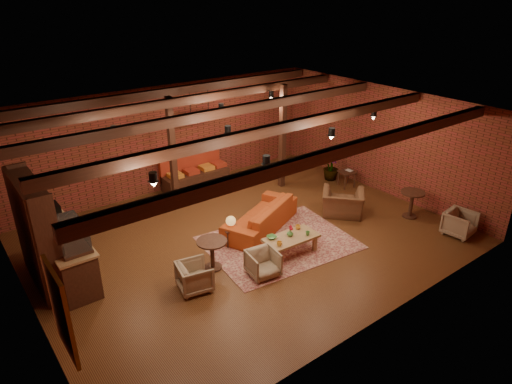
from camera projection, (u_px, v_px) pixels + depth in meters
floor at (247, 238)px, 11.51m from camera, size 10.00×10.00×0.00m
ceiling at (246, 114)px, 10.18m from camera, size 10.00×8.00×0.02m
wall_back at (169, 138)px, 13.74m from camera, size 10.00×0.02×3.20m
wall_front at (382, 251)px, 7.94m from camera, size 10.00×0.02×3.20m
wall_left at (19, 246)px, 8.10m from camera, size 0.02×8.00×3.20m
wall_right at (382, 140)px, 13.58m from camera, size 0.02×8.00×3.20m
ceiling_beams at (246, 119)px, 10.23m from camera, size 9.80×6.40×0.22m
ceiling_pipe at (209, 114)px, 11.48m from camera, size 9.60×0.12×0.12m
post_left at (173, 155)px, 12.40m from camera, size 0.16×0.16×3.20m
post_right at (282, 137)px, 13.83m from camera, size 0.16×0.16×3.20m
service_counter at (63, 245)px, 9.65m from camera, size 0.80×2.50×1.60m
plant_counter at (61, 223)px, 9.67m from camera, size 0.35×0.39×0.30m
shelving_hutch at (38, 233)px, 9.34m from camera, size 0.52×2.00×2.40m
chalkboard_menu at (61, 312)px, 6.47m from camera, size 0.08×0.96×1.46m
banquette at (196, 172)px, 14.20m from camera, size 2.10×0.70×1.00m
service_sign at (200, 117)px, 13.11m from camera, size 0.86×0.06×0.30m
ceiling_spotlights at (246, 128)px, 10.32m from camera, size 6.40×4.40×0.28m
rug at (279, 242)px, 11.29m from camera, size 3.74×3.02×0.01m
sofa at (261, 216)px, 11.81m from camera, size 2.67×1.90×0.73m
coffee_table at (291, 239)px, 10.69m from camera, size 1.33×0.71×0.70m
side_table_lamp at (231, 223)px, 10.99m from camera, size 0.44×0.44×0.77m
round_table_left at (212, 250)px, 10.09m from camera, size 0.68×0.68×0.71m
armchair_a at (195, 275)px, 9.44m from camera, size 0.74×0.78×0.68m
armchair_b at (263, 262)px, 9.91m from camera, size 0.71×0.68×0.65m
armchair_right at (343, 199)px, 12.48m from camera, size 1.27×1.29×0.96m
side_table_book at (347, 172)px, 14.25m from camera, size 0.54×0.54×0.53m
round_table_right at (412, 200)px, 12.35m from camera, size 0.64×0.64×0.75m
armchair_far at (460, 222)px, 11.52m from camera, size 0.76×0.72×0.71m
plant_tall at (333, 140)px, 14.39m from camera, size 1.69×1.69×2.68m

